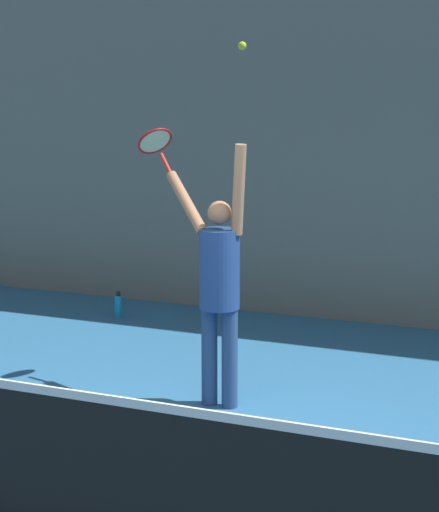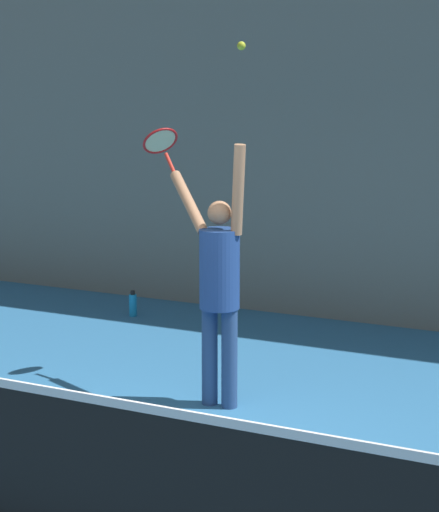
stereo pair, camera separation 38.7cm
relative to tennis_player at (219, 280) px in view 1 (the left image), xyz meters
The scene contains 7 objects.
ground_plane 1.87m from the tennis_player, 76.35° to the right, with size 18.00×18.00×0.00m, color teal.
back_wall 3.43m from the tennis_player, 83.24° to the left, with size 18.00×0.10×5.00m.
court_net 2.61m from the tennis_player, 81.75° to the right, with size 6.75×0.07×1.06m.
tennis_player is the anchor object (origin of this frame).
tennis_racket 1.40m from the tennis_player, 147.62° to the left, with size 0.43×0.40×0.40m.
tennis_ball 1.83m from the tennis_player, 13.23° to the right, with size 0.06×0.06×0.06m.
water_bottle 3.20m from the tennis_player, 134.34° to the left, with size 0.09×0.09×0.29m.
Camera 1 is at (2.44, -5.14, 2.61)m, focal length 65.00 mm.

